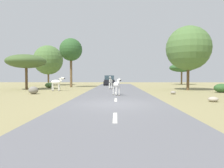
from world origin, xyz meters
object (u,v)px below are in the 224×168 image
at_px(car_0, 109,81).
at_px(tree_1, 48,60).
at_px(tree_6, 188,48).
at_px(zebra_0, 117,85).
at_px(rock_1, 213,99).
at_px(rock_0, 33,90).
at_px(zebra_1, 57,82).
at_px(tree_0, 26,61).
at_px(tree_2, 182,68).
at_px(rock_3, 173,93).
at_px(tree_3, 71,50).
at_px(bush_1, 222,88).
at_px(bush_2, 49,85).
at_px(zebra_2, 111,81).

xyz_separation_m(car_0, tree_1, (-10.99, 0.07, 3.72)).
xyz_separation_m(car_0, tree_6, (9.73, -12.64, 4.06)).
bearing_deg(zebra_0, rock_1, 125.75).
distance_m(zebra_0, rock_0, 7.84).
height_order(tree_6, rock_1, tree_6).
height_order(zebra_1, tree_0, tree_0).
height_order(tree_2, rock_0, tree_2).
bearing_deg(tree_2, rock_3, -109.06).
bearing_deg(tree_3, tree_2, 27.97).
xyz_separation_m(car_0, rock_0, (-6.30, -18.32, -0.50)).
relative_size(car_0, rock_3, 8.71).
distance_m(zebra_1, bush_1, 17.35).
height_order(tree_0, bush_2, tree_0).
height_order(rock_1, rock_3, rock_1).
distance_m(tree_0, tree_3, 7.42).
bearing_deg(tree_3, car_0, 48.15).
xyz_separation_m(tree_3, bush_2, (-2.81, -1.61, -5.22)).
distance_m(zebra_2, rock_1, 14.46).
xyz_separation_m(zebra_2, tree_1, (-11.59, 11.27, 3.57)).
height_order(tree_2, tree_6, tree_6).
xyz_separation_m(tree_3, bush_1, (17.39, -10.02, -5.13)).
relative_size(zebra_1, tree_3, 0.23).
bearing_deg(tree_3, zebra_1, -88.89).
relative_size(zebra_2, car_0, 0.38).
bearing_deg(tree_1, zebra_2, -44.19).
bearing_deg(zebra_0, rock_0, -34.50).
distance_m(tree_1, tree_2, 25.69).
distance_m(tree_0, bush_2, 5.32).
distance_m(rock_1, rock_3, 5.75).
relative_size(car_0, tree_3, 0.61).
bearing_deg(tree_2, tree_6, -105.03).
distance_m(tree_1, tree_3, 8.35).
bearing_deg(rock_0, rock_3, 0.53).
bearing_deg(zebra_0, car_0, -108.27).
bearing_deg(car_0, rock_3, -74.14).
relative_size(bush_2, rock_3, 2.35).
relative_size(tree_0, rock_3, 9.43).
height_order(tree_1, bush_2, tree_1).
height_order(bush_2, rock_1, bush_2).
bearing_deg(zebra_0, tree_2, -140.10).
distance_m(tree_3, tree_6, 16.57).
height_order(tree_2, rock_1, tree_2).
distance_m(tree_6, bush_2, 19.23).
height_order(zebra_2, tree_6, tree_6).
relative_size(tree_2, rock_3, 9.36).
bearing_deg(car_0, zebra_1, -114.35).
relative_size(car_0, rock_1, 7.05).
relative_size(bush_1, rock_0, 1.68).
xyz_separation_m(tree_3, rock_3, (11.99, -12.07, -5.44)).
height_order(zebra_0, bush_1, zebra_0).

